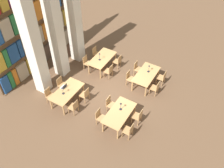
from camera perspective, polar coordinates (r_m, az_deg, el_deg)
ground_plane at (r=13.57m, az=-0.54°, el=-1.82°), size 40.00×40.00×0.00m
bookshelf_bank at (r=14.44m, az=-17.63°, el=12.80°), size 6.22×0.35×5.50m
pillar_left at (r=12.38m, az=-17.67°, el=8.83°), size 0.63×0.63×6.00m
pillar_center at (r=13.28m, az=-12.98°, el=12.42°), size 0.63×0.63×6.00m
pillar_right at (r=14.29m, az=-8.81°, el=15.47°), size 0.63×0.63×6.00m
reading_table_0 at (r=11.72m, az=1.69°, el=-6.77°), size 1.85×0.95×0.75m
chair_0 at (r=11.43m, az=3.84°, el=-10.54°), size 0.42×0.40×0.86m
chair_1 at (r=11.87m, az=-2.72°, el=-7.51°), size 0.42×0.40×0.86m
chair_2 at (r=11.95m, az=5.95°, el=-7.32°), size 0.42×0.40×0.86m
chair_3 at (r=12.38m, az=-0.39°, el=-4.56°), size 0.42×0.40×0.86m
desk_lamp_0 at (r=11.55m, az=2.02°, el=-4.82°), size 0.14×0.14×0.46m
reading_table_1 at (r=13.68m, az=7.81°, el=2.04°), size 1.85×0.95×0.75m
chair_4 at (r=13.34m, az=9.88°, el=-0.86°), size 0.42×0.40×0.86m
chair_5 at (r=13.73m, az=4.08°, el=1.42°), size 0.42×0.40×0.86m
chair_6 at (r=14.00m, az=11.39°, el=1.50°), size 0.42×0.40×0.86m
chair_7 at (r=14.37m, az=5.81°, el=3.62°), size 0.42×0.40×0.86m
desk_lamp_1 at (r=13.58m, az=8.45°, el=3.79°), size 0.14×0.14×0.46m
reading_table_2 at (r=12.84m, az=-10.26°, el=-1.83°), size 1.85×0.95×0.75m
chair_8 at (r=12.40m, az=-8.71°, el=-5.15°), size 0.42×0.40×0.86m
chair_9 at (r=13.16m, az=-14.01°, el=-2.50°), size 0.42×0.40×0.86m
chair_10 at (r=12.88m, az=-6.21°, el=-2.41°), size 0.42×0.40×0.86m
chair_11 at (r=13.61m, az=-11.46°, el=-0.01°), size 0.42×0.40×0.86m
desk_lamp_2 at (r=12.48m, az=-11.23°, el=-1.21°), size 0.14×0.14×0.44m
laptop at (r=12.96m, az=-10.95°, el=-0.64°), size 0.32×0.22×0.21m
reading_table_3 at (r=14.63m, az=-2.25°, el=5.74°), size 1.85×0.95×0.75m
chair_12 at (r=14.12m, az=-0.69°, el=3.01°), size 0.42×0.40×0.86m
chair_13 at (r=14.78m, az=-5.78°, el=4.97°), size 0.42×0.40×0.86m
chair_14 at (r=14.79m, az=1.33°, el=5.24°), size 0.42×0.40×0.86m
chair_15 at (r=15.42m, az=-3.64°, el=7.04°), size 0.42×0.40×0.86m
desk_lamp_3 at (r=14.24m, az=-2.88°, el=6.57°), size 0.14×0.14×0.48m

